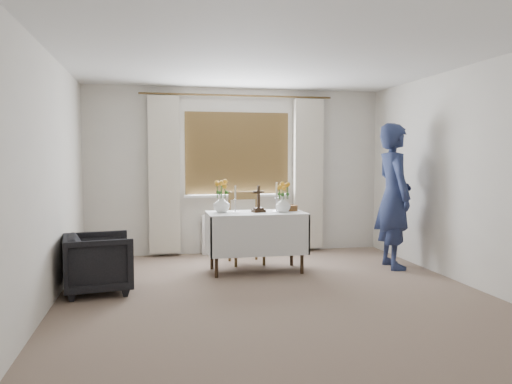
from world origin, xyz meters
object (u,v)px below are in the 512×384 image
armchair (98,263)px  wooden_cross (259,199)px  flower_vase_right (283,204)px  wooden_chair (246,228)px  person (394,196)px  altar_table (256,242)px  flower_vase_left (222,204)px

armchair → wooden_cross: wooden_cross is taller
flower_vase_right → wooden_chair: bearing=123.4°
flower_vase_right → armchair: bearing=-165.2°
person → wooden_cross: bearing=89.8°
wooden_cross → flower_vase_right: 0.32m
altar_table → flower_vase_left: 0.66m
wooden_chair → armchair: 2.18m
person → flower_vase_right: size_ratio=9.54×
wooden_cross → flower_vase_right: (0.31, -0.06, -0.07)m
flower_vase_left → flower_vase_right: bearing=-10.5°
wooden_cross → person: bearing=-17.0°
altar_table → armchair: bearing=-161.2°
flower_vase_right → flower_vase_left: bearing=169.5°
wooden_chair → flower_vase_left: 0.69m
armchair → wooden_cross: 2.10m
person → wooden_cross: (-1.80, 0.14, -0.02)m
person → flower_vase_left: person is taller
armchair → person: 3.79m
flower_vase_left → altar_table: bearing=-11.9°
armchair → flower_vase_right: 2.35m
person → flower_vase_right: (-1.49, 0.08, -0.09)m
altar_table → flower_vase_right: flower_vase_right is taller
person → flower_vase_left: bearing=88.5°
armchair → flower_vase_left: bearing=-72.0°
altar_table → person: person is taller
altar_table → person: bearing=-4.1°
person → armchair: bearing=101.9°
armchair → wooden_cross: size_ratio=2.07×
armchair → flower_vase_right: size_ratio=3.54×
person → wooden_cross: size_ratio=5.57×
altar_table → wooden_cross: size_ratio=3.63×
flower_vase_right → wooden_cross: bearing=169.7°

